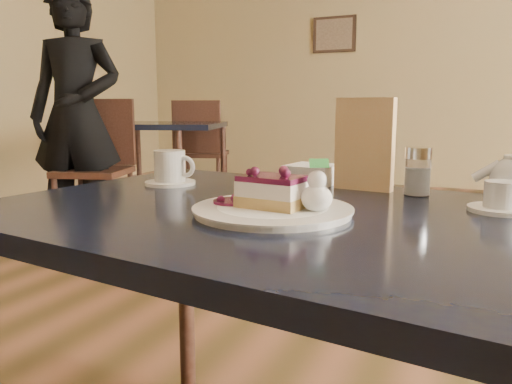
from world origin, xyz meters
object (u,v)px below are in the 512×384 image
at_px(coffee_set, 171,169).
at_px(bg_table_far_left, 158,209).
at_px(dessert_plate, 273,211).
at_px(main_table, 285,248).
at_px(patron, 76,116).
at_px(cheesecake_slice, 273,192).

relative_size(coffee_set, bg_table_far_left, 0.07).
bearing_deg(dessert_plate, main_table, 82.99).
relative_size(main_table, bg_table_far_left, 0.65).
distance_m(main_table, dessert_plate, 0.09).
relative_size(dessert_plate, patron, 0.17).
distance_m(coffee_set, bg_table_far_left, 2.88).
bearing_deg(bg_table_far_left, cheesecake_slice, -68.73).
distance_m(coffee_set, patron, 2.29).
bearing_deg(patron, main_table, -58.71).
relative_size(main_table, cheesecake_slice, 9.95).
distance_m(main_table, bg_table_far_left, 3.20).
xyz_separation_m(main_table, bg_table_far_left, (-2.02, 2.42, -0.55)).
height_order(main_table, cheesecake_slice, cheesecake_slice).
xyz_separation_m(main_table, dessert_plate, (-0.01, -0.05, 0.08)).
xyz_separation_m(cheesecake_slice, bg_table_far_left, (-2.02, 2.46, -0.67)).
distance_m(main_table, cheesecake_slice, 0.12).
relative_size(bg_table_far_left, patron, 1.12).
bearing_deg(dessert_plate, coffee_set, 149.33).
relative_size(cheesecake_slice, coffee_set, 0.93).
relative_size(cheesecake_slice, bg_table_far_left, 0.07).
xyz_separation_m(cheesecake_slice, patron, (-2.09, 1.70, 0.08)).
distance_m(dessert_plate, patron, 2.70).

